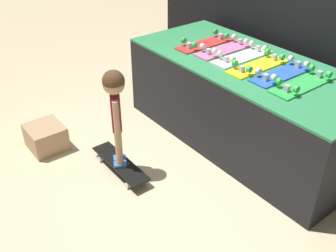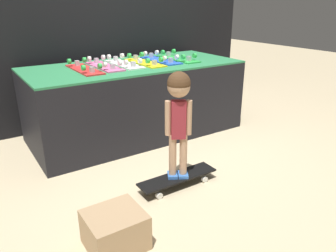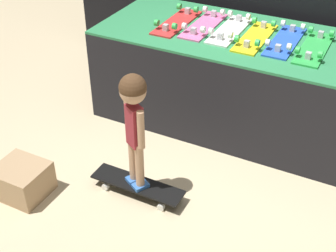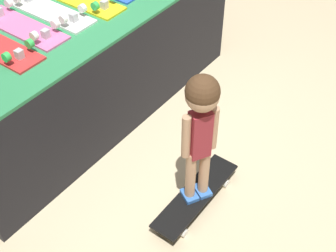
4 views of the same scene
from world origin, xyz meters
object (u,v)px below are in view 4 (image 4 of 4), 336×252
object	(u,v)px
skateboard_white_on_rack	(50,10)
child	(201,118)
skateboard_on_floor	(196,196)
skateboard_pink_on_rack	(22,26)

from	to	relation	value
skateboard_white_on_rack	child	size ratio (longest dim) A/B	0.72
skateboard_white_on_rack	skateboard_on_floor	xyz separation A→B (m)	(-0.17, -1.25, -0.75)
skateboard_pink_on_rack	skateboard_on_floor	world-z (taller)	skateboard_pink_on_rack
skateboard_on_floor	child	bearing A→B (deg)	0.00
skateboard_pink_on_rack	skateboard_on_floor	xyz separation A→B (m)	(0.06, -1.25, -0.75)
skateboard_pink_on_rack	skateboard_white_on_rack	world-z (taller)	same
skateboard_pink_on_rack	child	xyz separation A→B (m)	(0.06, -1.25, -0.12)
skateboard_on_floor	child	world-z (taller)	child
skateboard_pink_on_rack	skateboard_white_on_rack	distance (m)	0.23
skateboard_white_on_rack	skateboard_on_floor	bearing A→B (deg)	-97.59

